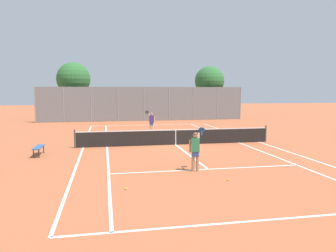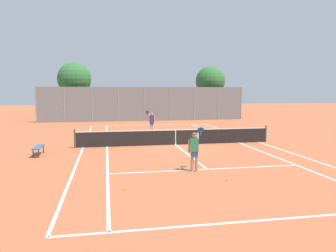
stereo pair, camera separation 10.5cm
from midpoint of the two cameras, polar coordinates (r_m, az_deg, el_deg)
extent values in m
plane|color=#B25B38|center=(20.06, 1.19, -3.28)|extent=(120.00, 120.00, 0.00)
cube|color=white|center=(9.15, 17.71, -15.21)|extent=(11.00, 0.10, 0.01)
cube|color=white|center=(31.69, -3.35, 0.20)|extent=(11.00, 0.10, 0.01)
cube|color=white|center=(19.67, -14.71, -3.67)|extent=(0.10, 23.80, 0.01)
cube|color=white|center=(21.88, 15.43, -2.71)|extent=(0.10, 23.80, 0.01)
cube|color=white|center=(19.62, -10.71, -3.60)|extent=(0.10, 23.80, 0.01)
cube|color=white|center=(21.31, 12.12, -2.85)|extent=(0.10, 23.80, 0.01)
cube|color=white|center=(14.00, 6.78, -7.48)|extent=(8.26, 0.10, 0.01)
cube|color=white|center=(26.29, -1.76, -1.02)|extent=(8.26, 0.10, 0.01)
cube|color=white|center=(20.06, 1.19, -3.27)|extent=(0.10, 12.80, 0.01)
cylinder|color=#474C47|center=(19.62, -16.06, -2.16)|extent=(0.10, 0.10, 1.07)
cylinder|color=#474C47|center=(22.01, 16.52, -1.29)|extent=(0.10, 0.10, 1.07)
cube|color=black|center=(19.99, 1.19, -1.97)|extent=(11.90, 0.02, 0.89)
cube|color=white|center=(19.93, 1.20, -0.67)|extent=(11.90, 0.03, 0.06)
cube|color=white|center=(20.00, 1.19, -2.02)|extent=(0.05, 0.03, 0.89)
cylinder|color=tan|center=(13.54, 4.17, -6.15)|extent=(0.13, 0.13, 0.82)
cylinder|color=tan|center=(13.54, 4.93, -6.15)|extent=(0.13, 0.13, 0.82)
cube|color=#334C8C|center=(13.48, 4.56, -4.78)|extent=(0.32, 0.25, 0.24)
cube|color=#338C59|center=(13.41, 4.58, -3.27)|extent=(0.38, 0.28, 0.56)
sphere|color=tan|center=(13.35, 4.59, -1.62)|extent=(0.22, 0.22, 0.22)
cylinder|color=black|center=(13.34, 4.59, -1.34)|extent=(0.23, 0.23, 0.02)
cylinder|color=tan|center=(13.42, 3.63, -3.51)|extent=(0.08, 0.08, 0.52)
cylinder|color=tan|center=(13.51, 5.14, -1.96)|extent=(0.20, 0.46, 0.35)
cylinder|color=#1E4C99|center=(13.75, 5.67, -1.15)|extent=(0.10, 0.25, 0.22)
cylinder|color=#1E4C99|center=(13.85, 5.67, -0.64)|extent=(0.32, 0.26, 0.23)
cylinder|color=beige|center=(25.69, -2.80, -0.28)|extent=(0.13, 0.13, 0.82)
cylinder|color=beige|center=(25.72, -3.20, -0.28)|extent=(0.13, 0.13, 0.82)
cube|color=#334C8C|center=(25.67, -3.00, 0.45)|extent=(0.32, 0.26, 0.24)
cube|color=#4C388C|center=(25.63, -3.01, 1.25)|extent=(0.38, 0.29, 0.56)
sphere|color=beige|center=(25.60, -3.01, 2.12)|extent=(0.22, 0.22, 0.22)
cylinder|color=black|center=(25.60, -3.02, 2.27)|extent=(0.23, 0.23, 0.02)
cylinder|color=beige|center=(25.60, -2.52, 1.11)|extent=(0.08, 0.08, 0.52)
cylinder|color=beige|center=(25.49, -3.35, 1.88)|extent=(0.21, 0.46, 0.35)
cylinder|color=black|center=(25.25, -3.74, 2.20)|extent=(0.11, 0.25, 0.22)
cylinder|color=black|center=(25.12, -3.79, 2.43)|extent=(0.33, 0.27, 0.23)
sphere|color=#D1DB33|center=(11.24, -7.63, -10.75)|extent=(0.07, 0.07, 0.07)
sphere|color=#D1DB33|center=(18.14, -12.38, -4.33)|extent=(0.07, 0.07, 0.07)
sphere|color=#D1DB33|center=(19.64, 10.99, -3.51)|extent=(0.07, 0.07, 0.07)
sphere|color=#D1DB33|center=(16.00, 3.25, -5.60)|extent=(0.07, 0.07, 0.07)
sphere|color=#D1DB33|center=(12.39, 10.22, -9.20)|extent=(0.07, 0.07, 0.07)
cube|color=#33598C|center=(17.97, -21.77, -3.41)|extent=(0.36, 1.50, 0.05)
cylinder|color=#262626|center=(18.60, -21.00, -3.80)|extent=(0.05, 0.05, 0.41)
cylinder|color=#262626|center=(17.37, -21.72, -4.51)|extent=(0.05, 0.05, 0.41)
cylinder|color=#262626|center=(18.65, -21.76, -3.80)|extent=(0.05, 0.05, 0.41)
cylinder|color=#262626|center=(17.42, -22.54, -4.52)|extent=(0.05, 0.05, 0.41)
cylinder|color=gray|center=(36.42, -22.25, 3.46)|extent=(0.08, 0.08, 3.72)
cylinder|color=gray|center=(35.98, -17.84, 3.59)|extent=(0.08, 0.08, 3.72)
cylinder|color=gray|center=(35.75, -13.34, 3.71)|extent=(0.08, 0.08, 3.72)
cylinder|color=gray|center=(35.75, -8.82, 3.80)|extent=(0.08, 0.08, 3.72)
cylinder|color=gray|center=(35.97, -4.32, 3.87)|extent=(0.08, 0.08, 3.72)
cylinder|color=gray|center=(36.40, 0.10, 3.91)|extent=(0.08, 0.08, 3.72)
cylinder|color=gray|center=(37.05, 4.39, 3.94)|extent=(0.08, 0.08, 3.72)
cylinder|color=gray|center=(37.89, 8.51, 3.94)|extent=(0.08, 0.08, 3.72)
cylinder|color=gray|center=(38.92, 12.43, 3.92)|extent=(0.08, 0.08, 3.72)
cube|color=slate|center=(35.97, -4.32, 3.87)|extent=(22.54, 0.02, 3.68)
cylinder|color=brown|center=(39.58, -16.10, 3.54)|extent=(0.29, 0.29, 3.28)
sphere|color=#2D6B33|center=(39.57, -16.23, 7.85)|extent=(3.82, 3.82, 3.82)
sphere|color=#2D6B33|center=(39.61, -15.99, 7.16)|extent=(2.68, 2.68, 2.68)
cylinder|color=brown|center=(40.18, 7.11, 3.72)|extent=(0.26, 0.26, 3.22)
sphere|color=#2D6B33|center=(40.16, 7.17, 7.79)|extent=(3.55, 3.55, 3.55)
sphere|color=#2D6B33|center=(39.81, 6.70, 7.17)|extent=(2.31, 2.31, 2.31)
camera|label=1|loc=(0.05, -90.14, -0.02)|focal=35.00mm
camera|label=2|loc=(0.05, 89.86, 0.02)|focal=35.00mm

